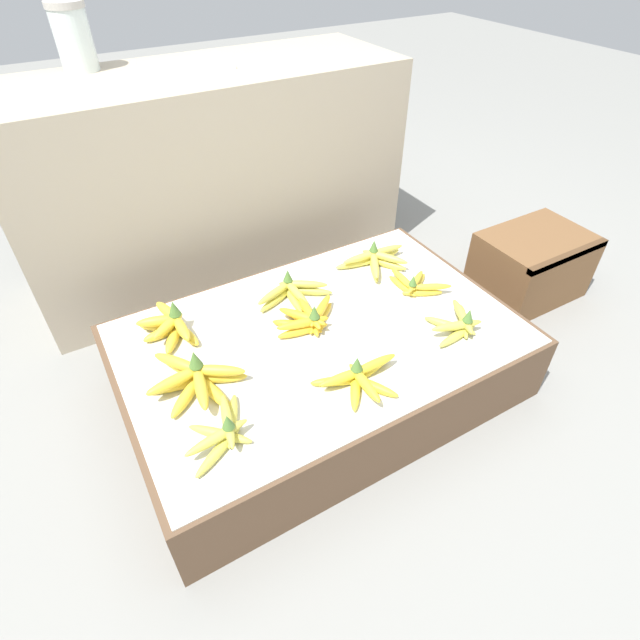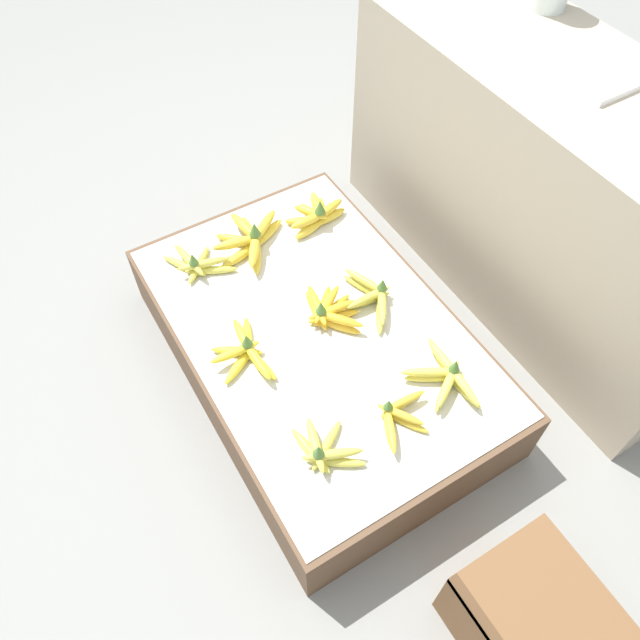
{
  "view_description": "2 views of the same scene",
  "coord_description": "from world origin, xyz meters",
  "px_view_note": "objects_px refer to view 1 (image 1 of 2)",
  "views": [
    {
      "loc": [
        -0.55,
        -0.95,
        1.22
      ],
      "look_at": [
        0.01,
        0.02,
        0.27
      ],
      "focal_mm": 28.0,
      "sensor_mm": 36.0,
      "label": 1
    },
    {
      "loc": [
        0.93,
        -0.55,
        1.73
      ],
      "look_at": [
        0.02,
        -0.01,
        0.3
      ],
      "focal_mm": 35.0,
      "sensor_mm": 36.0,
      "label": 2
    }
  ],
  "objects_px": {
    "banana_bunch_front_left": "(223,432)",
    "banana_bunch_back_left": "(170,325)",
    "wooden_crate": "(531,265)",
    "banana_bunch_front_midright": "(459,324)",
    "banana_bunch_back_midright": "(375,259)",
    "foam_tray_white": "(187,66)",
    "banana_bunch_middle_left": "(194,379)",
    "banana_bunch_back_midleft": "(292,292)",
    "banana_bunch_front_midleft": "(359,378)",
    "banana_bunch_middle_midleft": "(308,319)",
    "glass_jar": "(73,36)",
    "banana_bunch_middle_midright": "(415,285)"
  },
  "relations": [
    {
      "from": "banana_bunch_front_midright",
      "to": "banana_bunch_middle_midright",
      "type": "bearing_deg",
      "value": 86.58
    },
    {
      "from": "banana_bunch_front_left",
      "to": "banana_bunch_front_midright",
      "type": "distance_m",
      "value": 0.75
    },
    {
      "from": "wooden_crate",
      "to": "banana_bunch_back_left",
      "type": "relative_size",
      "value": 1.85
    },
    {
      "from": "banana_bunch_back_left",
      "to": "banana_bunch_back_midleft",
      "type": "relative_size",
      "value": 0.84
    },
    {
      "from": "banana_bunch_back_midleft",
      "to": "foam_tray_white",
      "type": "distance_m",
      "value": 0.84
    },
    {
      "from": "banana_bunch_middle_left",
      "to": "banana_bunch_back_left",
      "type": "distance_m",
      "value": 0.24
    },
    {
      "from": "banana_bunch_middle_left",
      "to": "foam_tray_white",
      "type": "height_order",
      "value": "foam_tray_white"
    },
    {
      "from": "banana_bunch_middle_left",
      "to": "banana_bunch_back_left",
      "type": "bearing_deg",
      "value": 87.33
    },
    {
      "from": "glass_jar",
      "to": "banana_bunch_middle_left",
      "type": "bearing_deg",
      "value": -93.39
    },
    {
      "from": "banana_bunch_back_midleft",
      "to": "banana_bunch_back_midright",
      "type": "xyz_separation_m",
      "value": [
        0.34,
        0.02,
        -0.0
      ]
    },
    {
      "from": "glass_jar",
      "to": "wooden_crate",
      "type": "bearing_deg",
      "value": -36.96
    },
    {
      "from": "glass_jar",
      "to": "foam_tray_white",
      "type": "height_order",
      "value": "glass_jar"
    },
    {
      "from": "banana_bunch_front_left",
      "to": "glass_jar",
      "type": "height_order",
      "value": "glass_jar"
    },
    {
      "from": "banana_bunch_middle_left",
      "to": "banana_bunch_back_left",
      "type": "relative_size",
      "value": 1.27
    },
    {
      "from": "banana_bunch_front_midleft",
      "to": "banana_bunch_back_midright",
      "type": "bearing_deg",
      "value": 50.77
    },
    {
      "from": "banana_bunch_back_midleft",
      "to": "banana_bunch_back_midright",
      "type": "bearing_deg",
      "value": 3.4
    },
    {
      "from": "banana_bunch_middle_midleft",
      "to": "glass_jar",
      "type": "relative_size",
      "value": 1.13
    },
    {
      "from": "banana_bunch_front_midright",
      "to": "banana_bunch_back_midleft",
      "type": "distance_m",
      "value": 0.52
    },
    {
      "from": "banana_bunch_front_midleft",
      "to": "banana_bunch_back_midright",
      "type": "relative_size",
      "value": 0.94
    },
    {
      "from": "banana_bunch_back_left",
      "to": "wooden_crate",
      "type": "bearing_deg",
      "value": -8.08
    },
    {
      "from": "banana_bunch_middle_left",
      "to": "foam_tray_white",
      "type": "xyz_separation_m",
      "value": [
        0.37,
        0.87,
        0.52
      ]
    },
    {
      "from": "banana_bunch_front_midright",
      "to": "banana_bunch_back_midright",
      "type": "relative_size",
      "value": 0.75
    },
    {
      "from": "banana_bunch_back_midright",
      "to": "banana_bunch_back_midleft",
      "type": "bearing_deg",
      "value": -176.6
    },
    {
      "from": "banana_bunch_middle_midleft",
      "to": "glass_jar",
      "type": "bearing_deg",
      "value": 108.2
    },
    {
      "from": "banana_bunch_front_midright",
      "to": "banana_bunch_back_midright",
      "type": "bearing_deg",
      "value": 92.31
    },
    {
      "from": "wooden_crate",
      "to": "banana_bunch_front_midright",
      "type": "bearing_deg",
      "value": -159.55
    },
    {
      "from": "wooden_crate",
      "to": "banana_bunch_front_left",
      "type": "xyz_separation_m",
      "value": [
        -1.35,
        -0.24,
        0.13
      ]
    },
    {
      "from": "banana_bunch_front_left",
      "to": "foam_tray_white",
      "type": "distance_m",
      "value": 1.24
    },
    {
      "from": "banana_bunch_front_midleft",
      "to": "banana_bunch_back_left",
      "type": "xyz_separation_m",
      "value": [
        -0.37,
        0.45,
        0.01
      ]
    },
    {
      "from": "banana_bunch_front_midright",
      "to": "banana_bunch_back_midright",
      "type": "height_order",
      "value": "same"
    },
    {
      "from": "banana_bunch_middle_midright",
      "to": "banana_bunch_middle_midleft",
      "type": "bearing_deg",
      "value": 176.87
    },
    {
      "from": "banana_bunch_front_midright",
      "to": "foam_tray_white",
      "type": "bearing_deg",
      "value": 110.12
    },
    {
      "from": "banana_bunch_front_left",
      "to": "banana_bunch_back_midleft",
      "type": "distance_m",
      "value": 0.56
    },
    {
      "from": "banana_bunch_middle_midleft",
      "to": "banana_bunch_middle_left",
      "type": "bearing_deg",
      "value": -170.23
    },
    {
      "from": "banana_bunch_front_left",
      "to": "banana_bunch_middle_midleft",
      "type": "height_order",
      "value": "banana_bunch_middle_midleft"
    },
    {
      "from": "glass_jar",
      "to": "foam_tray_white",
      "type": "relative_size",
      "value": 0.7
    },
    {
      "from": "banana_bunch_front_midleft",
      "to": "foam_tray_white",
      "type": "height_order",
      "value": "foam_tray_white"
    },
    {
      "from": "banana_bunch_front_left",
      "to": "banana_bunch_back_left",
      "type": "distance_m",
      "value": 0.43
    },
    {
      "from": "wooden_crate",
      "to": "banana_bunch_middle_left",
      "type": "relative_size",
      "value": 1.45
    },
    {
      "from": "banana_bunch_front_midleft",
      "to": "banana_bunch_middle_midright",
      "type": "xyz_separation_m",
      "value": [
        0.39,
        0.25,
        -0.0
      ]
    },
    {
      "from": "banana_bunch_middle_left",
      "to": "banana_bunch_back_midright",
      "type": "bearing_deg",
      "value": 17.23
    },
    {
      "from": "banana_bunch_front_left",
      "to": "banana_bunch_back_midright",
      "type": "height_order",
      "value": "banana_bunch_back_midright"
    },
    {
      "from": "banana_bunch_front_midright",
      "to": "foam_tray_white",
      "type": "xyz_separation_m",
      "value": [
        -0.38,
        1.04,
        0.53
      ]
    },
    {
      "from": "banana_bunch_front_midright",
      "to": "glass_jar",
      "type": "distance_m",
      "value": 1.52
    },
    {
      "from": "banana_bunch_middle_midleft",
      "to": "foam_tray_white",
      "type": "relative_size",
      "value": 0.79
    },
    {
      "from": "banana_bunch_back_midleft",
      "to": "banana_bunch_front_midright",
      "type": "bearing_deg",
      "value": -47.44
    },
    {
      "from": "wooden_crate",
      "to": "banana_bunch_front_left",
      "type": "bearing_deg",
      "value": -169.95
    },
    {
      "from": "banana_bunch_middle_midleft",
      "to": "foam_tray_white",
      "type": "xyz_separation_m",
      "value": [
        -0.01,
        0.8,
        0.53
      ]
    },
    {
      "from": "banana_bunch_middle_left",
      "to": "banana_bunch_middle_midleft",
      "type": "bearing_deg",
      "value": 9.77
    },
    {
      "from": "banana_bunch_middle_left",
      "to": "banana_bunch_back_midright",
      "type": "xyz_separation_m",
      "value": [
        0.73,
        0.23,
        -0.0
      ]
    }
  ]
}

